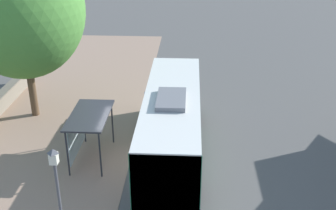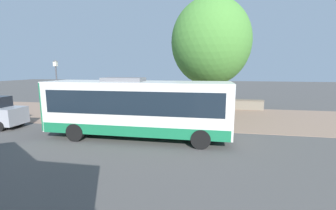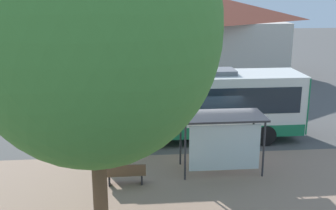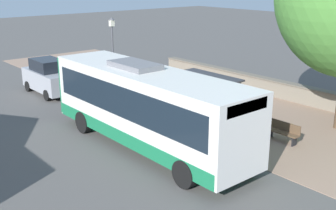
% 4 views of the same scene
% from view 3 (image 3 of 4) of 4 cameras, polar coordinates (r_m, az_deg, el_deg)
% --- Properties ---
extents(ground_plane, '(120.00, 120.00, 0.00)m').
position_cam_3_polar(ground_plane, '(19.34, 6.66, -6.51)').
color(ground_plane, '#514F4C').
rests_on(ground_plane, ground).
extents(sidewalk_plaza, '(9.00, 44.00, 0.02)m').
position_cam_3_polar(sidewalk_plaza, '(15.38, 10.18, -12.70)').
color(sidewalk_plaza, '#937560').
rests_on(sidewalk_plaza, ground).
extents(background_building, '(8.30, 12.77, 6.79)m').
position_cam_3_polar(background_building, '(35.47, 4.95, 9.42)').
color(background_building, beige).
rests_on(background_building, ground).
extents(bus, '(2.71, 10.44, 3.49)m').
position_cam_3_polar(bus, '(20.48, 3.63, 0.17)').
color(bus, silver).
rests_on(bus, ground).
extents(bus_shelter, '(1.77, 3.39, 2.38)m').
position_cam_3_polar(bus_shelter, '(16.76, 7.37, -2.75)').
color(bus_shelter, '#2D2D33').
rests_on(bus_shelter, ground).
extents(pedestrian, '(0.34, 0.23, 1.76)m').
position_cam_3_polar(pedestrian, '(18.96, -8.40, -3.67)').
color(pedestrian, '#2D3347').
rests_on(pedestrian, ground).
extents(bench, '(0.40, 1.53, 0.88)m').
position_cam_3_polar(bench, '(16.16, -5.79, -9.25)').
color(bench, brown).
rests_on(bench, ground).
extents(shade_tree, '(6.83, 6.83, 10.00)m').
position_cam_3_polar(shade_tree, '(11.32, -10.21, 10.29)').
color(shade_tree, brown).
rests_on(shade_tree, ground).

